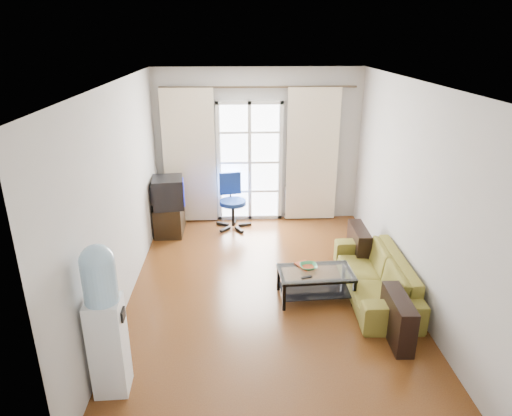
{
  "coord_description": "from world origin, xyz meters",
  "views": [
    {
      "loc": [
        -0.38,
        -5.28,
        3.23
      ],
      "look_at": [
        -0.13,
        0.35,
        1.05
      ],
      "focal_mm": 32.0,
      "sensor_mm": 36.0,
      "label": 1
    }
  ],
  "objects": [
    {
      "name": "bowl",
      "position": [
        0.52,
        -0.11,
        0.41
      ],
      "size": [
        0.26,
        0.26,
        0.05
      ],
      "primitive_type": "imported",
      "rotation": [
        0.0,
        0.0,
        0.09
      ],
      "color": "#328B4B",
      "rests_on": "coffee_table"
    },
    {
      "name": "wall_front",
      "position": [
        0.0,
        -2.6,
        1.35
      ],
      "size": [
        3.6,
        0.02,
        2.7
      ],
      "primitive_type": "cube",
      "color": "#B6B2AD",
      "rests_on": "floor"
    },
    {
      "name": "french_door",
      "position": [
        -0.15,
        2.54,
        1.07
      ],
      "size": [
        1.16,
        0.06,
        2.15
      ],
      "color": "white",
      "rests_on": "wall_back"
    },
    {
      "name": "floor",
      "position": [
        0.0,
        0.0,
        0.0
      ],
      "size": [
        5.2,
        5.2,
        0.0
      ],
      "primitive_type": "plane",
      "color": "brown",
      "rests_on": "ground"
    },
    {
      "name": "wall_back",
      "position": [
        0.0,
        2.6,
        1.35
      ],
      "size": [
        3.6,
        0.02,
        2.7
      ],
      "primitive_type": "cube",
      "color": "#B6B2AD",
      "rests_on": "floor"
    },
    {
      "name": "tv_stand",
      "position": [
        -1.54,
        1.99,
        0.25
      ],
      "size": [
        0.46,
        0.69,
        0.51
      ],
      "primitive_type": "cube",
      "rotation": [
        0.0,
        0.0,
        0.01
      ],
      "color": "black",
      "rests_on": "floor"
    },
    {
      "name": "task_chair",
      "position": [
        -0.46,
        2.18,
        0.28
      ],
      "size": [
        0.76,
        0.76,
        0.95
      ],
      "rotation": [
        0.0,
        0.0,
        0.2
      ],
      "color": "black",
      "rests_on": "floor"
    },
    {
      "name": "curtain_rod",
      "position": [
        0.0,
        2.5,
        2.38
      ],
      "size": [
        3.3,
        0.04,
        0.04
      ],
      "primitive_type": "cylinder",
      "rotation": [
        0.0,
        1.57,
        0.0
      ],
      "color": "#4C3F2D",
      "rests_on": "wall_back"
    },
    {
      "name": "curtain_left",
      "position": [
        -1.2,
        2.48,
        1.2
      ],
      "size": [
        0.9,
        0.07,
        2.35
      ],
      "primitive_type": "cube",
      "color": "beige",
      "rests_on": "curtain_rod"
    },
    {
      "name": "coffee_table",
      "position": [
        0.61,
        -0.2,
        0.25
      ],
      "size": [
        0.97,
        0.59,
        0.38
      ],
      "rotation": [
        0.0,
        0.0,
        0.06
      ],
      "color": "silver",
      "rests_on": "floor"
    },
    {
      "name": "radiator",
      "position": [
        0.8,
        2.5,
        0.33
      ],
      "size": [
        0.64,
        0.12,
        0.64
      ],
      "primitive_type": "cube",
      "color": "#9C9D9F",
      "rests_on": "floor"
    },
    {
      "name": "wall_right",
      "position": [
        1.8,
        0.0,
        1.35
      ],
      "size": [
        0.02,
        5.2,
        2.7
      ],
      "primitive_type": "cube",
      "color": "#B6B2AD",
      "rests_on": "floor"
    },
    {
      "name": "water_cooler",
      "position": [
        -1.6,
        -1.72,
        0.8
      ],
      "size": [
        0.34,
        0.32,
        1.54
      ],
      "rotation": [
        0.0,
        0.0,
        0.04
      ],
      "color": "white",
      "rests_on": "floor"
    },
    {
      "name": "crt_tv",
      "position": [
        -1.54,
        1.91,
        0.75
      ],
      "size": [
        0.6,
        0.6,
        0.5
      ],
      "rotation": [
        0.0,
        0.0,
        0.13
      ],
      "color": "black",
      "rests_on": "tv_stand"
    },
    {
      "name": "wall_left",
      "position": [
        -1.8,
        0.0,
        1.35
      ],
      "size": [
        0.02,
        5.2,
        2.7
      ],
      "primitive_type": "cube",
      "color": "#B6B2AD",
      "rests_on": "floor"
    },
    {
      "name": "ceiling",
      "position": [
        0.0,
        0.0,
        2.7
      ],
      "size": [
        5.2,
        5.2,
        0.0
      ],
      "primitive_type": "plane",
      "rotation": [
        3.14,
        0.0,
        0.0
      ],
      "color": "white",
      "rests_on": "wall_back"
    },
    {
      "name": "curtain_right",
      "position": [
        0.95,
        2.48,
        1.2
      ],
      "size": [
        0.9,
        0.07,
        2.35
      ],
      "primitive_type": "cube",
      "color": "beige",
      "rests_on": "curtain_rod"
    },
    {
      "name": "sofa",
      "position": [
        1.4,
        -0.14,
        0.27
      ],
      "size": [
        1.9,
        0.82,
        0.55
      ],
      "primitive_type": "imported",
      "rotation": [
        0.0,
        0.0,
        -1.59
      ],
      "color": "olive",
      "rests_on": "floor"
    },
    {
      "name": "book",
      "position": [
        0.41,
        -0.1,
        0.4
      ],
      "size": [
        0.39,
        0.4,
        0.02
      ],
      "primitive_type": "imported",
      "rotation": [
        0.0,
        0.0,
        0.51
      ],
      "color": "#B11517",
      "rests_on": "coffee_table"
    },
    {
      "name": "remote",
      "position": [
        0.46,
        -0.35,
        0.39
      ],
      "size": [
        0.15,
        0.08,
        0.02
      ],
      "primitive_type": "cube",
      "rotation": [
        0.0,
        0.0,
        0.31
      ],
      "color": "black",
      "rests_on": "coffee_table"
    }
  ]
}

